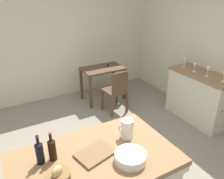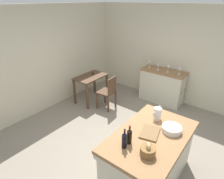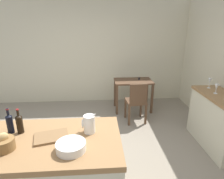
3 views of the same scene
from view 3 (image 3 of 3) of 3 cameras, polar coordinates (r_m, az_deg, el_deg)
ground_plane at (r=3.25m, az=-7.89°, el=-20.50°), size 6.76×6.76×0.00m
wall_back at (r=5.16m, az=-6.87°, el=10.51°), size 5.32×0.12×2.60m
island_table at (r=2.49m, az=-17.14°, el=-21.67°), size 1.55×0.95×0.88m
side_cabinet at (r=3.79m, az=28.94°, el=-8.35°), size 0.52×1.21×0.93m
writing_desk at (r=4.69m, az=6.24°, el=1.23°), size 0.90×0.57×0.81m
wooden_chair at (r=4.13m, az=7.23°, el=-3.40°), size 0.43×0.43×0.90m
pitcher at (r=2.23m, az=-6.75°, el=-10.01°), size 0.17×0.13×0.25m
wash_bowl at (r=2.01m, az=-12.01°, el=-16.11°), size 0.29×0.29×0.09m
bread_basket at (r=2.23m, az=-29.27°, el=-13.76°), size 0.20×0.20×0.19m
cutting_board at (r=2.27m, az=-17.43°, el=-13.14°), size 0.41×0.33×0.02m
wine_bottle_dark at (r=2.44m, az=-25.61°, el=-8.97°), size 0.07×0.07×0.30m
wine_bottle_amber at (r=2.48m, az=-27.93°, el=-8.76°), size 0.07×0.07×0.30m
wine_glass_middle at (r=3.68m, az=28.46°, el=0.64°), size 0.07×0.07×0.16m
wine_glass_right at (r=3.92m, az=26.89°, el=2.16°), size 0.07×0.07×0.19m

